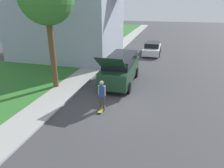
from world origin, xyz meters
The scene contains 9 objects.
ground_plane centered at (0.00, 0.00, 0.00)m, with size 120.00×120.00×0.00m, color #3D3D3F.
lawn centered at (-8.00, 6.00, 0.04)m, with size 10.00×80.00×0.08m.
sidewalk centered at (-3.60, 6.00, 0.05)m, with size 1.80×80.00×0.10m.
house centered at (-7.56, 9.80, 4.97)m, with size 10.88×8.86×9.41m.
lawn_tree_far centered at (-4.85, 9.84, 4.88)m, with size 4.25×4.25×6.94m.
suv_parked centered at (-0.40, 3.42, 1.12)m, with size 2.01×5.74×2.63m.
car_down_street centered at (1.01, 13.15, 0.64)m, with size 1.88×4.60×1.34m.
skateboarder centered at (-0.45, -0.75, 0.93)m, with size 0.41×0.22×1.68m.
skateboard centered at (-0.45, -0.84, 0.08)m, with size 0.22×0.80×0.10m.
Camera 1 is at (2.57, -9.74, 5.32)m, focal length 32.00 mm.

